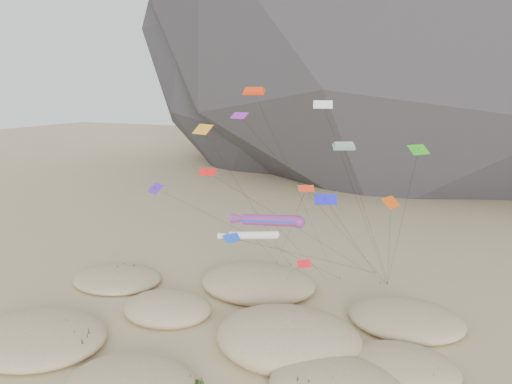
% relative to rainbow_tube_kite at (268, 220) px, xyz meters
% --- Properties ---
extents(ground, '(500.00, 500.00, 0.00)m').
position_rel_rainbow_tube_kite_xyz_m(ground, '(-1.03, -7.25, -11.84)').
color(ground, '#CCB789').
rests_on(ground, ground).
extents(dunes, '(49.61, 36.76, 4.47)m').
position_rel_rainbow_tube_kite_xyz_m(dunes, '(-2.56, -3.20, -11.13)').
color(dunes, '#CCB789').
rests_on(dunes, ground).
extents(dune_grass, '(43.17, 27.82, 1.44)m').
position_rel_rainbow_tube_kite_xyz_m(dune_grass, '(-2.38, -4.21, -11.00)').
color(dune_grass, black).
rests_on(dune_grass, ground).
extents(kite_stakes, '(22.44, 6.47, 0.30)m').
position_rel_rainbow_tube_kite_xyz_m(kite_stakes, '(0.80, 16.52, -11.69)').
color(kite_stakes, '#3F2D1E').
rests_on(kite_stakes, ground).
extents(rainbow_tube_kite, '(8.89, 16.19, 12.83)m').
position_rel_rainbow_tube_kite_xyz_m(rainbow_tube_kite, '(0.00, 0.00, 0.00)').
color(rainbow_tube_kite, '#F41936').
rests_on(rainbow_tube_kite, ground).
extents(white_tube_kite, '(7.34, 11.46, 9.39)m').
position_rel_rainbow_tube_kite_xyz_m(white_tube_kite, '(-3.88, 3.75, -3.18)').
color(white_tube_kite, white).
rests_on(white_tube_kite, ground).
extents(orange_parafoil, '(7.49, 14.52, 25.67)m').
position_rel_rainbow_tube_kite_xyz_m(orange_parafoil, '(-5.15, 8.11, 13.03)').
color(orange_parafoil, red).
rests_on(orange_parafoil, ground).
extents(multi_parafoil, '(4.48, 14.86, 19.79)m').
position_rel_rainbow_tube_kite_xyz_m(multi_parafoil, '(6.25, 6.74, 7.26)').
color(multi_parafoil, '#E45718').
rests_on(multi_parafoil, ground).
extents(delta_kites, '(31.64, 23.08, 24.14)m').
position_rel_rainbow_tube_kite_xyz_m(delta_kites, '(-0.72, 2.99, 4.33)').
color(delta_kites, red).
rests_on(delta_kites, ground).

